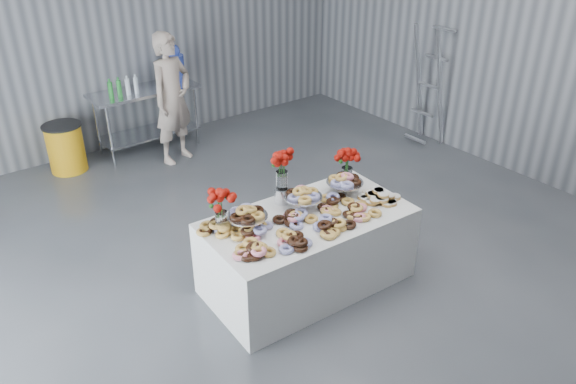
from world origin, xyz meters
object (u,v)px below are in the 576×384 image
Objects in this scene: display_table at (307,251)px; prep_table at (146,108)px; person at (172,99)px; stepladder at (429,86)px; water_jug at (174,66)px; trash_barrel at (66,148)px.

prep_table is (0.17, 3.87, 0.24)m from display_table.
person is 1.00× the size of stepladder.
stepladder is (2.84, -2.26, -0.27)m from water_jug.
stepladder is at bearing -26.58° from trash_barrel.
display_table is at bearing -114.14° from person.
display_table is 1.27× the size of prep_table.
display_table is 3.43× the size of water_jug.
trash_barrel is (-1.68, 0.00, -0.82)m from water_jug.
stepladder is at bearing -38.55° from water_jug.
display_table is 3.89m from stepladder.
person is 1.56m from trash_barrel.
person is 3.61m from stepladder.
prep_table is 4.05m from stepladder.
water_jug reaches higher than trash_barrel.
stepladder is (3.34, -2.26, 0.26)m from prep_table.
display_table is 1.07× the size of person.
person is at bearing -74.52° from prep_table.
water_jug is 0.31× the size of stepladder.
trash_barrel is at bearing 180.00° from water_jug.
display_table is at bearing -155.48° from stepladder.
stepladder reaches higher than trash_barrel.
water_jug is at bearing -0.00° from prep_table.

